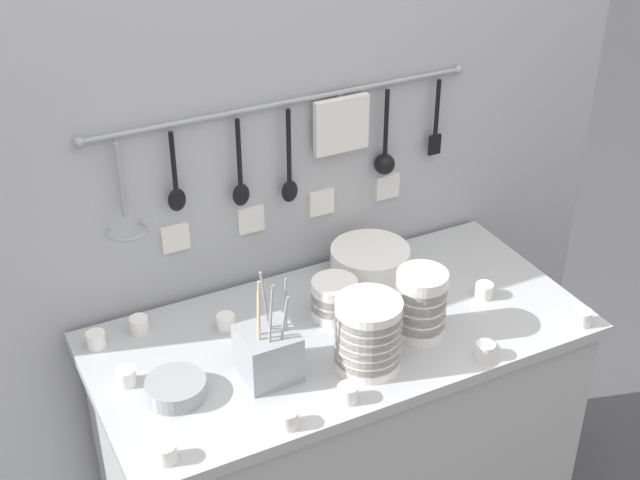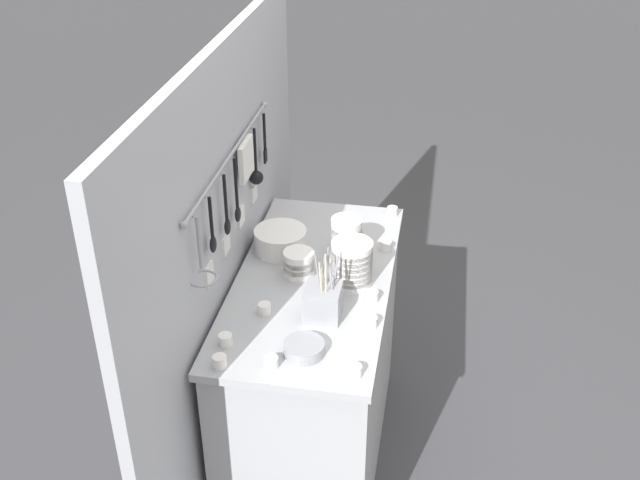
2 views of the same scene
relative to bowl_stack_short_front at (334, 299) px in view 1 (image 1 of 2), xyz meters
The scene contains 18 objects.
counter 0.51m from the bowl_stack_short_front, 103.37° to the right, with size 1.20×0.58×0.92m.
back_wall 0.27m from the bowl_stack_short_front, 92.94° to the left, with size 2.00×0.11×1.79m.
bowl_stack_short_front is the anchor object (origin of this frame).
bowl_stack_back_corner 0.21m from the bowl_stack_short_front, 96.14° to the right, with size 0.15×0.15×0.18m.
bowl_stack_tall_left 0.22m from the bowl_stack_short_front, 47.33° to the right, with size 0.12×0.12×0.17m.
plate_stack 0.19m from the bowl_stack_short_front, 33.41° to the left, with size 0.21×0.21×0.09m.
steel_mixing_bowl 0.46m from the bowl_stack_short_front, 166.48° to the right, with size 0.13×0.13×0.04m.
cutlery_caddy 0.27m from the bowl_stack_short_front, 150.63° to the right, with size 0.12×0.12×0.27m.
cup_edge_near 0.39m from the bowl_stack_short_front, 15.05° to the right, with size 0.05×0.05×0.04m.
cup_edge_far 0.39m from the bowl_stack_short_front, 52.44° to the right, with size 0.05×0.05×0.04m.
cup_centre 0.48m from the bowl_stack_short_front, 160.91° to the left, with size 0.05×0.05×0.04m.
cup_back_left 0.60m from the bowl_stack_short_front, 151.77° to the right, with size 0.05×0.05×0.04m.
cup_by_caddy 0.32m from the bowl_stack_short_front, 112.29° to the right, with size 0.05×0.05×0.04m.
cup_front_right 0.27m from the bowl_stack_short_front, 164.95° to the left, with size 0.05×0.05×0.04m.
cup_mid_row 0.61m from the bowl_stack_short_front, 30.25° to the right, with size 0.05×0.05×0.04m.
cup_beside_plates 0.58m from the bowl_stack_short_front, 165.60° to the left, with size 0.05×0.05×0.04m.
cup_front_left 0.41m from the bowl_stack_short_front, 131.56° to the right, with size 0.05×0.05×0.04m.
cup_back_right 0.53m from the bowl_stack_short_front, behind, with size 0.05×0.05×0.04m.
Camera 1 is at (-0.83, -1.52, 2.22)m, focal length 50.00 mm.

